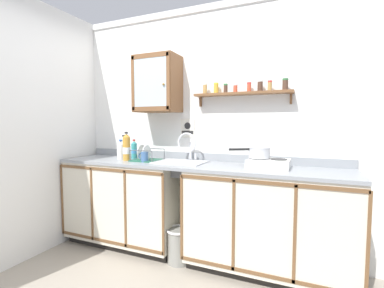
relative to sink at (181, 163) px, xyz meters
The scene contains 20 objects.
floor 1.05m from the sink, 72.50° to the right, with size 5.97×5.97×0.00m, color #9E9384.
back_wall 0.47m from the sink, 63.27° to the left, with size 3.57×0.07×2.60m.
side_wall_left 1.58m from the sink, 153.24° to the right, with size 0.05×3.47×2.60m, color white.
lower_cabinet_run 0.83m from the sink, behind, with size 1.32×0.58×0.93m.
lower_cabinet_run_right 1.00m from the sink, ahead, with size 1.46×0.58×0.93m.
countertop 0.14m from the sink, 17.04° to the right, with size 2.93×0.60×0.03m, color gray.
backsplash 0.27m from the sink, 59.94° to the left, with size 2.93×0.02×0.08m, color gray.
sink is the anchor object (origin of this frame).
hot_plate_stove 0.87m from the sink, ahead, with size 0.36×0.31×0.08m.
saucepan 0.79m from the sink, ahead, with size 0.35×0.26×0.10m.
bottle_opaque_white_0 0.75m from the sink, behind, with size 0.08×0.08×0.22m.
bottle_water_clear_1 0.79m from the sink, behind, with size 0.08×0.08×0.27m.
bottle_juice_amber_2 0.63m from the sink, behind, with size 0.08×0.08×0.31m.
bottle_detergent_teal_3 0.65m from the sink, behind, with size 0.07×0.07×0.22m.
dish_rack 0.41m from the sink, behind, with size 0.29×0.28×0.17m.
mug 0.39m from the sink, 160.10° to the right, with size 0.12×0.08×0.11m.
wall_cabinet 0.90m from the sink, 164.86° to the left, with size 0.47×0.33×0.60m.
spice_shelf 0.94m from the sink, 16.61° to the left, with size 0.97×0.14×0.23m.
warning_sign 0.43m from the sink, 98.83° to the left, with size 0.16×0.01×0.21m.
trash_bin 0.80m from the sink, 72.11° to the right, with size 0.26×0.26×0.34m.
Camera 1 is at (1.06, -2.07, 1.35)m, focal length 25.44 mm.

